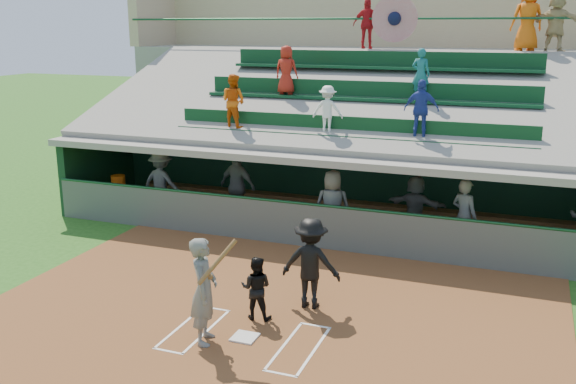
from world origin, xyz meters
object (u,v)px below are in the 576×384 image
at_px(catcher, 256,288).
at_px(water_cooler, 118,182).
at_px(home_plate, 245,337).
at_px(white_table, 120,200).
at_px(batter_at_plate, 204,290).

height_order(catcher, water_cooler, catcher).
xyz_separation_m(home_plate, water_cooler, (-6.78, 5.96, 0.88)).
distance_m(home_plate, water_cooler, 9.07).
bearing_deg(white_table, home_plate, -46.05).
xyz_separation_m(home_plate, white_table, (-6.74, 5.92, 0.34)).
bearing_deg(water_cooler, white_table, -41.97).
bearing_deg(batter_at_plate, water_cooler, 134.45).
xyz_separation_m(home_plate, batter_at_plate, (-0.59, -0.35, 0.95)).
bearing_deg(white_table, water_cooler, 133.29).
height_order(batter_at_plate, water_cooler, batter_at_plate).
distance_m(catcher, water_cooler, 8.41).
relative_size(batter_at_plate, white_table, 2.55).
bearing_deg(catcher, white_table, -46.71).
bearing_deg(home_plate, water_cooler, 138.68).
height_order(home_plate, water_cooler, water_cooler).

